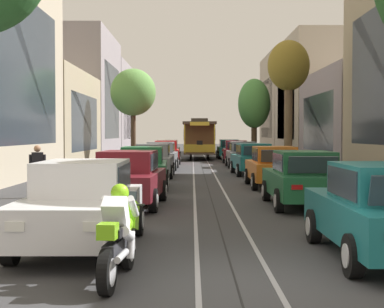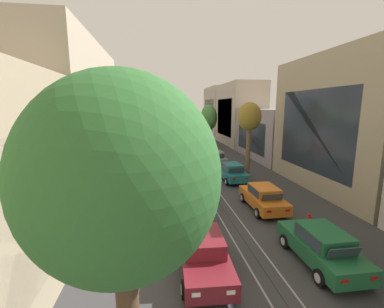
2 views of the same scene
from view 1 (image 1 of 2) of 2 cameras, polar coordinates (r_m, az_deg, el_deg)
name	(u,v)px [view 1 (image 1 of 2)]	position (r m, az deg, el deg)	size (l,w,h in m)	color
ground_plane	(205,169)	(34.39, 1.30, -1.44)	(164.47, 164.47, 0.00)	#38383A
trolley_track_rails	(204,164)	(38.96, 1.18, -1.03)	(1.14, 73.79, 0.01)	gray
building_facade_left	(60,96)	(41.44, -12.89, 5.57)	(5.47, 65.49, 10.92)	tan
building_facade_right	(352,94)	(42.73, 15.43, 5.69)	(5.87, 65.49, 10.89)	beige
parked_car_white_near_left	(85,204)	(10.69, -10.44, -4.88)	(2.01, 4.36, 1.58)	silver
parked_car_maroon_second_left	(131,178)	(16.68, -6.04, -2.38)	(2.13, 4.42, 1.58)	maroon
parked_car_green_mid_left	(145,167)	(21.94, -4.61, -1.33)	(2.10, 4.40, 1.58)	#1E6038
parked_car_grey_fourth_left	(156,160)	(27.82, -3.56, -0.62)	(2.01, 4.36, 1.58)	slate
parked_car_grey_fifth_left	(164,156)	(33.74, -2.81, -0.15)	(2.06, 4.39, 1.58)	slate
parked_car_red_sixth_left	(169,152)	(40.10, -2.30, 0.19)	(2.10, 4.40, 1.58)	red
parked_car_silver_far_left	(170,150)	(45.34, -2.15, 0.40)	(2.03, 4.37, 1.58)	#B7B7BC
parked_car_green_second_right	(306,179)	(16.76, 11.17, -2.39)	(2.01, 4.36, 1.58)	#1E6038
parked_car_orange_mid_right	(277,167)	(22.65, 8.32, -1.24)	(2.00, 4.36, 1.58)	orange
parked_car_teal_fourth_right	(256,159)	(29.29, 6.31, -0.49)	(2.13, 4.42, 1.58)	#196B70
parked_car_grey_fifth_right	(246,154)	(35.87, 5.29, -0.03)	(2.01, 4.37, 1.58)	slate
parked_car_maroon_sixth_right	(239,151)	(41.86, 4.62, 0.26)	(2.11, 4.41, 1.58)	maroon
parked_car_teal_far_right	(232,149)	(48.30, 3.93, 0.50)	(2.02, 4.37, 1.58)	#196B70
street_tree_kerb_left_second	(136,93)	(40.82, -5.53, 6.00)	(3.16, 2.84, 6.61)	#4C3826
street_tree_kerb_right_second	(291,70)	(31.24, 9.76, 8.18)	(2.21, 2.07, 7.00)	brown
street_tree_kerb_right_mid	(257,104)	(51.84, 6.42, 4.89)	(2.87, 2.96, 6.94)	#4C3826
cable_car_trolley	(202,139)	(48.06, 1.01, 1.53)	(2.64, 9.15, 3.28)	brown
motorcycle_with_rider	(121,236)	(8.23, -6.98, -7.99)	(0.59, 1.99, 1.37)	black
pedestrian_on_left_pavement	(41,168)	(19.39, -14.68, -1.34)	(0.55, 0.32, 1.70)	slate
fire_hydrant	(330,183)	(20.09, 13.46, -2.76)	(0.40, 0.22, 0.84)	red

